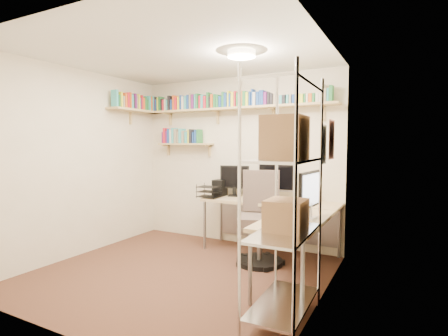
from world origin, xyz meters
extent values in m
plane|color=#492A1F|center=(0.00, 0.00, 0.00)|extent=(3.20, 3.20, 0.00)
cube|color=beige|center=(0.00, 1.50, 1.25)|extent=(3.20, 0.04, 2.50)
cube|color=beige|center=(-1.60, 0.00, 1.25)|extent=(0.04, 3.00, 2.50)
cube|color=beige|center=(1.60, 0.00, 1.25)|extent=(0.04, 3.00, 2.50)
cube|color=beige|center=(0.00, -1.50, 1.25)|extent=(3.20, 0.04, 2.50)
cube|color=white|center=(0.00, 0.00, 2.50)|extent=(3.20, 3.00, 0.04)
cube|color=silver|center=(1.59, 0.55, 1.55)|extent=(0.01, 0.30, 0.42)
cube|color=white|center=(1.59, 0.15, 1.50)|extent=(0.01, 0.28, 0.38)
cylinder|color=#FFEAC6|center=(0.70, 0.20, 2.46)|extent=(0.30, 0.30, 0.06)
cube|color=#D3B777|center=(0.00, 1.38, 2.02)|extent=(3.05, 0.25, 0.03)
cube|color=#D3B777|center=(-1.48, 0.95, 2.02)|extent=(0.25, 1.00, 0.03)
cube|color=#D3B777|center=(-0.85, 1.40, 1.50)|extent=(0.95, 0.20, 0.02)
cube|color=#D3B777|center=(-1.20, 1.44, 1.95)|extent=(0.03, 0.20, 0.20)
cube|color=#D3B777|center=(-0.30, 1.44, 1.95)|extent=(0.03, 0.20, 0.20)
cube|color=#D3B777|center=(0.60, 1.44, 1.95)|extent=(0.03, 0.20, 0.20)
cube|color=#D3B777|center=(1.30, 1.44, 1.95)|extent=(0.03, 0.20, 0.20)
cube|color=black|center=(-1.46, 1.38, 2.16)|extent=(0.04, 0.14, 0.25)
cube|color=#641B66|center=(-1.41, 1.38, 2.13)|extent=(0.03, 0.13, 0.19)
cube|color=#1C4292|center=(-1.37, 1.38, 2.13)|extent=(0.03, 0.13, 0.19)
cube|color=yellow|center=(-1.33, 1.38, 2.14)|extent=(0.03, 0.14, 0.22)
cube|color=#27773A|center=(-1.30, 1.38, 2.15)|extent=(0.03, 0.13, 0.23)
cube|color=black|center=(-1.26, 1.38, 2.13)|extent=(0.02, 0.12, 0.20)
cube|color=red|center=(-1.23, 1.38, 2.13)|extent=(0.03, 0.12, 0.18)
cube|color=beige|center=(-1.19, 1.38, 2.13)|extent=(0.04, 0.11, 0.19)
cube|color=teal|center=(-1.15, 1.38, 2.12)|extent=(0.03, 0.14, 0.17)
cube|color=black|center=(-1.11, 1.38, 2.15)|extent=(0.04, 0.15, 0.24)
cube|color=#1C4292|center=(-1.06, 1.38, 2.12)|extent=(0.03, 0.13, 0.17)
cube|color=#DF571A|center=(-1.02, 1.38, 2.15)|extent=(0.04, 0.13, 0.23)
cube|color=red|center=(-0.97, 1.38, 2.13)|extent=(0.04, 0.15, 0.20)
cube|color=yellow|center=(-0.92, 1.38, 2.14)|extent=(0.03, 0.13, 0.21)
cube|color=#1C4292|center=(-0.88, 1.38, 2.15)|extent=(0.03, 0.13, 0.23)
cube|color=beige|center=(-0.84, 1.38, 2.14)|extent=(0.03, 0.14, 0.21)
cube|color=teal|center=(-0.80, 1.38, 2.14)|extent=(0.03, 0.12, 0.22)
cube|color=#1C4292|center=(-0.75, 1.38, 2.15)|extent=(0.04, 0.13, 0.23)
cube|color=gray|center=(-0.70, 1.38, 2.16)|extent=(0.03, 0.13, 0.24)
cube|color=#641B66|center=(-0.66, 1.38, 2.15)|extent=(0.04, 0.14, 0.23)
cube|color=teal|center=(-0.61, 1.38, 2.15)|extent=(0.02, 0.15, 0.23)
cube|color=#27773A|center=(-0.58, 1.38, 2.15)|extent=(0.03, 0.14, 0.24)
cube|color=red|center=(-0.53, 1.38, 2.13)|extent=(0.03, 0.11, 0.20)
cube|color=teal|center=(-0.49, 1.38, 2.14)|extent=(0.04, 0.11, 0.21)
cube|color=red|center=(-0.44, 1.38, 2.13)|extent=(0.04, 0.13, 0.19)
cube|color=#27773A|center=(-0.39, 1.38, 2.16)|extent=(0.04, 0.12, 0.24)
cube|color=black|center=(-0.35, 1.38, 2.12)|extent=(0.03, 0.14, 0.18)
cube|color=#DF571A|center=(-0.32, 1.38, 2.14)|extent=(0.04, 0.13, 0.21)
cube|color=#27773A|center=(-0.28, 1.38, 2.14)|extent=(0.03, 0.12, 0.21)
cube|color=#27773A|center=(-0.23, 1.38, 2.13)|extent=(0.04, 0.14, 0.19)
cube|color=#1C4292|center=(-0.18, 1.38, 2.12)|extent=(0.04, 0.14, 0.17)
cube|color=#27773A|center=(-0.13, 1.38, 2.15)|extent=(0.04, 0.12, 0.23)
cube|color=#1C4292|center=(-0.09, 1.38, 2.14)|extent=(0.04, 0.13, 0.21)
cube|color=yellow|center=(-0.05, 1.38, 2.16)|extent=(0.02, 0.12, 0.24)
cube|color=#1C4292|center=(-0.02, 1.38, 2.13)|extent=(0.03, 0.13, 0.20)
cube|color=yellow|center=(0.03, 1.38, 2.14)|extent=(0.04, 0.13, 0.22)
cube|color=red|center=(0.07, 1.38, 2.15)|extent=(0.02, 0.14, 0.23)
cube|color=#27773A|center=(0.12, 1.38, 2.14)|extent=(0.04, 0.14, 0.20)
cube|color=#DF571A|center=(0.17, 1.38, 2.15)|extent=(0.04, 0.13, 0.23)
cube|color=#27773A|center=(0.22, 1.38, 2.14)|extent=(0.04, 0.15, 0.22)
cube|color=yellow|center=(0.26, 1.38, 2.13)|extent=(0.04, 0.15, 0.19)
cube|color=#1C4292|center=(0.30, 1.38, 2.14)|extent=(0.03, 0.12, 0.21)
cube|color=#1C4292|center=(0.33, 1.38, 2.16)|extent=(0.02, 0.11, 0.24)
cube|color=beige|center=(0.37, 1.38, 2.13)|extent=(0.04, 0.15, 0.19)
cube|color=#1C4292|center=(0.42, 1.38, 2.13)|extent=(0.04, 0.12, 0.20)
cube|color=#1C4292|center=(0.46, 1.38, 2.14)|extent=(0.03, 0.13, 0.21)
cube|color=#1C4292|center=(0.49, 1.38, 2.14)|extent=(0.03, 0.13, 0.21)
cube|color=#641B66|center=(0.54, 1.38, 2.13)|extent=(0.04, 0.14, 0.19)
cube|color=black|center=(0.58, 1.38, 2.15)|extent=(0.03, 0.14, 0.23)
cube|color=black|center=(0.63, 1.38, 2.16)|extent=(0.04, 0.14, 0.24)
cube|color=gray|center=(0.68, 1.38, 2.15)|extent=(0.04, 0.14, 0.23)
cube|color=#641B66|center=(0.72, 1.38, 2.14)|extent=(0.03, 0.13, 0.21)
cube|color=teal|center=(0.75, 1.38, 2.14)|extent=(0.04, 0.11, 0.21)
cube|color=black|center=(0.80, 1.38, 2.13)|extent=(0.04, 0.14, 0.20)
cube|color=teal|center=(0.85, 1.38, 2.12)|extent=(0.03, 0.12, 0.17)
cube|color=gray|center=(0.89, 1.38, 2.14)|extent=(0.03, 0.14, 0.22)
cube|color=#1C4292|center=(0.94, 1.38, 2.12)|extent=(0.04, 0.14, 0.17)
cube|color=yellow|center=(0.99, 1.38, 2.13)|extent=(0.04, 0.14, 0.18)
cube|color=yellow|center=(1.04, 1.38, 2.15)|extent=(0.04, 0.14, 0.22)
cube|color=#27773A|center=(1.08, 1.38, 2.14)|extent=(0.02, 0.12, 0.20)
cube|color=beige|center=(1.11, 1.38, 2.14)|extent=(0.02, 0.11, 0.21)
cube|color=#DF571A|center=(1.16, 1.38, 2.13)|extent=(0.04, 0.12, 0.19)
cube|color=#27773A|center=(1.20, 1.38, 2.14)|extent=(0.03, 0.14, 0.21)
cube|color=beige|center=(1.25, 1.38, 2.15)|extent=(0.04, 0.15, 0.22)
cube|color=beige|center=(1.30, 1.38, 2.16)|extent=(0.04, 0.14, 0.24)
cube|color=gray|center=(1.34, 1.38, 2.12)|extent=(0.03, 0.14, 0.18)
cube|color=teal|center=(1.38, 1.38, 2.12)|extent=(0.03, 0.12, 0.17)
cube|color=#27773A|center=(1.42, 1.38, 2.14)|extent=(0.04, 0.12, 0.21)
cube|color=teal|center=(-1.48, 0.52, 2.16)|extent=(0.11, 0.04, 0.25)
cube|color=#27773A|center=(-1.48, 0.56, 2.12)|extent=(0.12, 0.02, 0.18)
cube|color=yellow|center=(-1.48, 0.60, 2.15)|extent=(0.13, 0.03, 0.23)
cube|color=gray|center=(-1.48, 0.65, 2.12)|extent=(0.13, 0.04, 0.17)
cube|color=#DF571A|center=(-1.48, 0.69, 2.14)|extent=(0.13, 0.04, 0.22)
cube|color=red|center=(-1.48, 0.74, 2.15)|extent=(0.13, 0.03, 0.23)
cube|color=#DF571A|center=(-1.48, 0.78, 2.16)|extent=(0.14, 0.03, 0.24)
cube|color=teal|center=(-1.48, 0.82, 2.14)|extent=(0.14, 0.03, 0.22)
cube|color=black|center=(-1.48, 0.86, 2.13)|extent=(0.12, 0.03, 0.18)
cube|color=#641B66|center=(-1.48, 0.90, 2.15)|extent=(0.13, 0.03, 0.24)
cube|color=gray|center=(-1.48, 0.94, 2.14)|extent=(0.12, 0.02, 0.21)
cube|color=yellow|center=(-1.48, 0.97, 2.15)|extent=(0.14, 0.03, 0.24)
cube|color=#1C4292|center=(-1.48, 1.00, 2.13)|extent=(0.13, 0.02, 0.18)
cube|color=red|center=(-1.48, 1.04, 2.15)|extent=(0.14, 0.03, 0.23)
cube|color=#DF571A|center=(-1.48, 1.08, 2.13)|extent=(0.13, 0.04, 0.20)
cube|color=#27773A|center=(-1.48, 1.14, 2.14)|extent=(0.11, 0.04, 0.22)
cube|color=#27773A|center=(-1.48, 1.18, 2.12)|extent=(0.12, 0.03, 0.18)
cube|color=teal|center=(-1.48, 1.22, 2.15)|extent=(0.15, 0.03, 0.24)
cube|color=#DF571A|center=(-1.48, 1.26, 2.15)|extent=(0.14, 0.04, 0.24)
cube|color=teal|center=(-1.48, 1.30, 2.16)|extent=(0.15, 0.03, 0.25)
cube|color=red|center=(-1.48, 1.34, 2.13)|extent=(0.12, 0.04, 0.20)
cube|color=#641B66|center=(-1.27, 1.40, 1.60)|extent=(0.02, 0.12, 0.18)
cube|color=red|center=(-1.23, 1.40, 1.64)|extent=(0.04, 0.14, 0.25)
cube|color=#641B66|center=(-1.18, 1.40, 1.61)|extent=(0.02, 0.14, 0.20)
cube|color=#1C4292|center=(-1.15, 1.40, 1.63)|extent=(0.04, 0.13, 0.23)
cube|color=beige|center=(-1.10, 1.40, 1.62)|extent=(0.03, 0.13, 0.22)
cube|color=teal|center=(-1.06, 1.40, 1.64)|extent=(0.04, 0.13, 0.25)
cube|color=gray|center=(-1.01, 1.40, 1.63)|extent=(0.04, 0.14, 0.23)
cube|color=gray|center=(-0.96, 1.40, 1.61)|extent=(0.03, 0.13, 0.19)
cube|color=teal|center=(-0.91, 1.40, 1.63)|extent=(0.04, 0.15, 0.23)
cube|color=gray|center=(-0.86, 1.40, 1.61)|extent=(0.04, 0.13, 0.20)
cube|color=teal|center=(-0.81, 1.40, 1.60)|extent=(0.04, 0.11, 0.18)
cube|color=yellow|center=(-0.76, 1.40, 1.62)|extent=(0.03, 0.11, 0.21)
cube|color=black|center=(-0.72, 1.40, 1.62)|extent=(0.04, 0.14, 0.22)
cube|color=#1C4292|center=(-0.67, 1.40, 1.60)|extent=(0.03, 0.12, 0.17)
cube|color=#1C4292|center=(-0.63, 1.40, 1.62)|extent=(0.04, 0.13, 0.21)
cube|color=#27773A|center=(-0.58, 1.40, 1.62)|extent=(0.03, 0.14, 0.21)
cube|color=#CBB484|center=(0.65, 1.22, 0.71)|extent=(1.88, 0.59, 0.04)
cube|color=#CBB484|center=(1.29, 0.26, 0.71)|extent=(0.59, 1.28, 0.04)
cylinder|color=gray|center=(-0.24, 0.97, 0.35)|extent=(0.04, 0.04, 0.69)
cylinder|color=gray|center=(-0.24, 1.47, 0.35)|extent=(0.04, 0.04, 0.69)
cylinder|color=gray|center=(1.54, 1.47, 0.35)|extent=(0.04, 0.04, 0.69)
cylinder|color=gray|center=(1.04, -0.33, 0.35)|extent=(0.04, 0.04, 0.69)
cylinder|color=gray|center=(1.54, -0.33, 0.35)|extent=(0.04, 0.04, 0.69)
cube|color=gray|center=(0.65, 1.48, 0.39)|extent=(1.78, 0.02, 0.54)
cube|color=silver|center=(0.70, 1.34, 1.06)|extent=(0.54, 0.03, 0.41)
cube|color=black|center=(0.70, 1.32, 1.06)|extent=(0.49, 0.00, 0.36)
cube|color=black|center=(0.06, 1.34, 1.02)|extent=(0.43, 0.03, 0.34)
cube|color=black|center=(1.43, 0.31, 1.04)|extent=(0.03, 0.57, 0.38)
cube|color=silver|center=(1.41, 0.31, 1.04)|extent=(0.00, 0.52, 0.32)
cube|color=white|center=(0.70, 1.04, 0.74)|extent=(0.41, 0.13, 0.01)
cube|color=white|center=(1.14, 0.31, 0.74)|extent=(0.13, 0.39, 0.01)
cylinder|color=red|center=(1.14, 1.22, 0.74)|extent=(0.10, 0.10, 0.02)
cylinder|color=red|center=(1.14, 1.22, 0.89)|extent=(0.02, 0.02, 0.28)
cone|color=red|center=(1.14, 1.22, 1.05)|extent=(0.12, 0.12, 0.09)
sphere|color=#FFBF72|center=(1.14, 1.22, 1.02)|extent=(0.06, 0.06, 0.06)
cube|color=black|center=(-0.17, 1.30, 0.85)|extent=(0.18, 0.18, 0.24)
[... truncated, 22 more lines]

